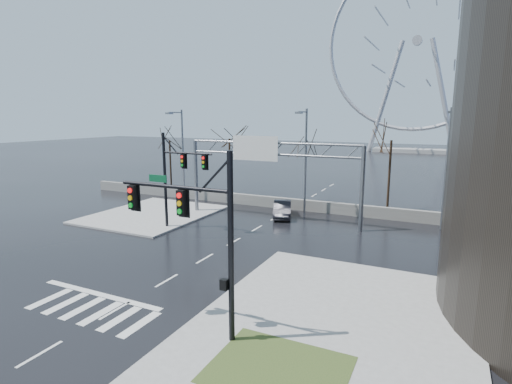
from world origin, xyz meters
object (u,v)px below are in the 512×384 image
Objects in this scene: car at (282,209)px; signal_mast_far at (176,172)px; sign_gantry at (267,163)px; signal_mast_near at (201,226)px; ferris_wheel at (417,48)px.

signal_mast_far is at bearing -149.76° from car.
sign_gantry is 3.59× the size of car.
ferris_wheel is (-0.14, 99.04, 21.26)m from signal_mast_near.
signal_mast_far is 0.16× the size of ferris_wheel.
signal_mast_near is 0.16× the size of ferris_wheel.
signal_mast_near is at bearing -97.69° from car.
sign_gantry is (-5.52, 19.00, 0.31)m from signal_mast_near.
signal_mast_near is at bearing -49.74° from signal_mast_far.
ferris_wheel is (5.38, 80.04, 20.95)m from sign_gantry.
ferris_wheel is at bearing 66.22° from car.
signal_mast_near is 1.75× the size of car.
ferris_wheel is 11.16× the size of car.
ferris_wheel reaches higher than signal_mast_far.
signal_mast_near is 1.00× the size of signal_mast_far.
car is (0.82, 1.72, -4.43)m from sign_gantry.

